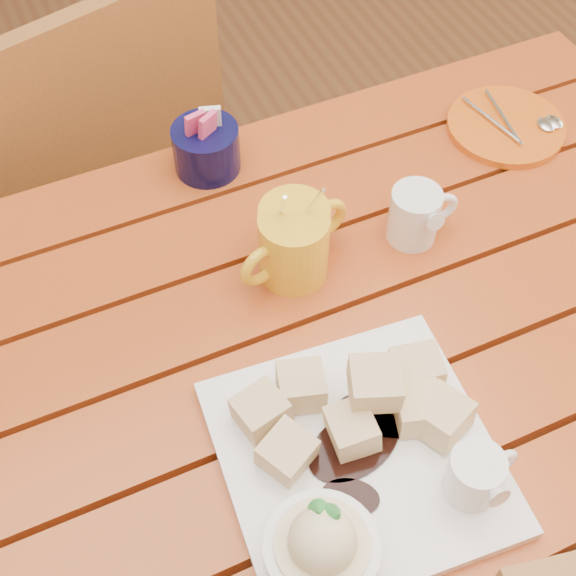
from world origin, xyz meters
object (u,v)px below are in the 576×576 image
dessert_plate (355,471)px  coffee_mug_left (292,246)px  table (322,408)px  orange_saucer (507,126)px  coffee_mug_right (296,235)px  chair_far (90,181)px

dessert_plate → coffee_mug_left: (0.06, 0.27, 0.02)m
table → orange_saucer: bearing=31.0°
coffee_mug_right → chair_far: chair_far is taller
dessert_plate → coffee_mug_left: 0.28m
coffee_mug_left → orange_saucer: 0.40m
table → coffee_mug_left: size_ratio=8.73×
table → chair_far: chair_far is taller
chair_far → coffee_mug_left: bearing=91.9°
coffee_mug_right → chair_far: 0.60m
table → chair_far: (-0.14, 0.64, -0.14)m
table → coffee_mug_left: 0.20m
dessert_plate → chair_far: 0.84m
table → dessert_plate: 0.20m
table → coffee_mug_right: size_ratio=8.71×
table → dessert_plate: (-0.04, -0.14, 0.14)m
coffee_mug_right → table: bearing=-113.6°
table → coffee_mug_left: coffee_mug_left is taller
table → dessert_plate: size_ratio=4.16×
table → coffee_mug_right: 0.21m
dessert_plate → chair_far: (-0.10, 0.78, -0.28)m
dessert_plate → orange_saucer: dessert_plate is taller
table → coffee_mug_right: bearing=78.4°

